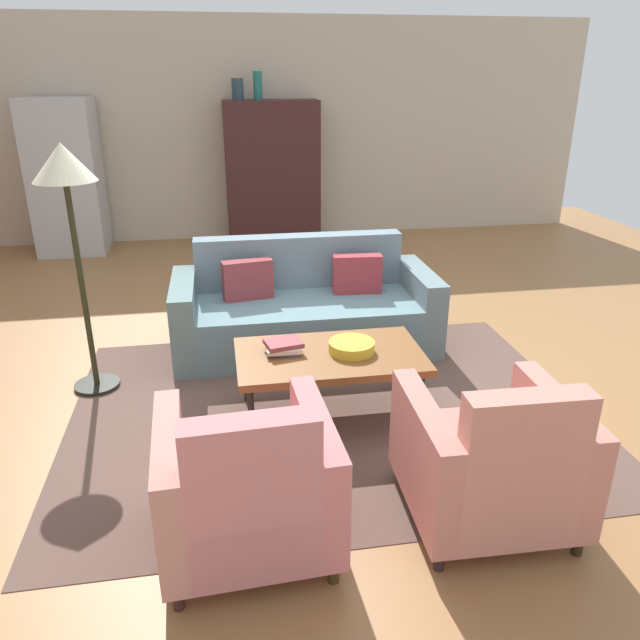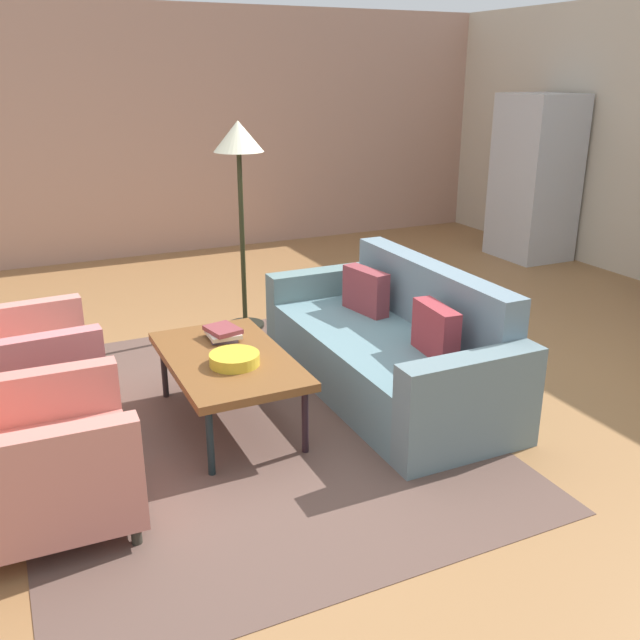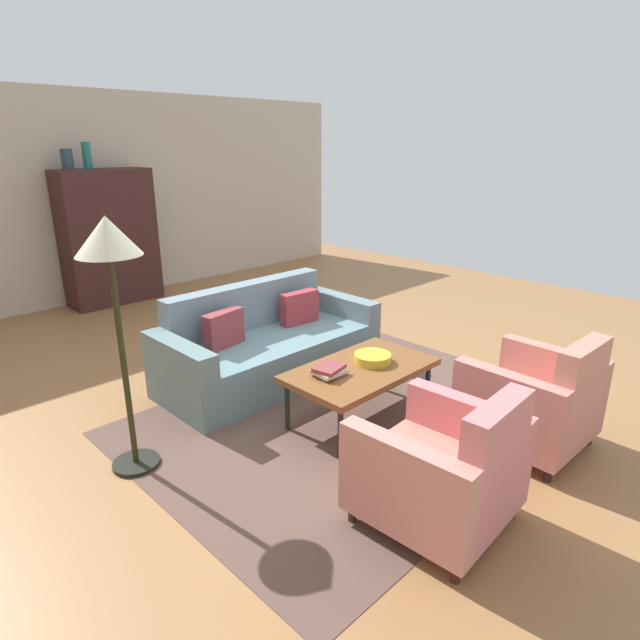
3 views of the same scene
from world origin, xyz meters
name	(u,v)px [view 1 (image 1 of 3)]	position (x,y,z in m)	size (l,w,h in m)	color
ground_plane	(312,375)	(0.00, 0.00, 0.00)	(10.73, 10.73, 0.00)	#996A3F
wall_back	(260,131)	(0.00, 4.37, 1.40)	(8.94, 0.12, 2.80)	beige
area_rug	(328,410)	(0.03, -0.53, 0.00)	(3.40, 2.60, 0.01)	brown
couch	(304,311)	(0.03, 0.60, 0.29)	(2.10, 0.91, 0.86)	slate
coffee_table	(330,359)	(0.03, -0.58, 0.41)	(1.20, 0.70, 0.45)	black
armchair_left	(248,491)	(-0.57, -1.75, 0.34)	(0.84, 0.84, 0.88)	#352517
armchair_right	(493,465)	(0.62, -1.75, 0.34)	(0.82, 0.82, 0.88)	#2B2611
fruit_bowl	(352,347)	(0.17, -0.58, 0.49)	(0.30, 0.30, 0.07)	gold
book_stack	(284,346)	(-0.26, -0.52, 0.49)	(0.26, 0.22, 0.08)	#564A61
cabinet	(272,173)	(0.11, 4.02, 0.90)	(1.20, 0.51, 1.80)	#3C1E1D
vase_tall	(238,89)	(-0.29, 4.02, 1.93)	(0.14, 0.14, 0.25)	#293D48
vase_round	(258,86)	(-0.04, 4.02, 1.97)	(0.11, 0.11, 0.33)	#1E6862
refrigerator	(66,177)	(-2.43, 3.92, 0.93)	(0.80, 0.73, 1.85)	#B7BABF
floor_lamp	(67,187)	(-1.57, 0.08, 1.44)	(0.40, 0.40, 1.72)	black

